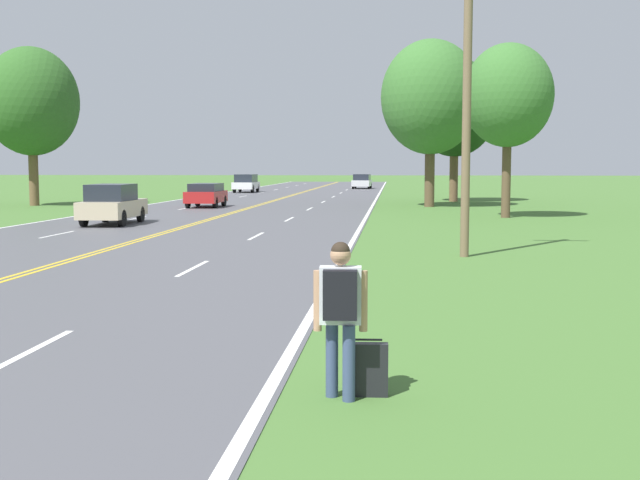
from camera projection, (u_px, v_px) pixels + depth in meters
hitchhiker_person at (340, 304)px, 8.59m from camera, size 0.58×0.42×1.72m
suitcase at (368, 369)px, 8.81m from camera, size 0.44×0.16×0.64m
utility_pole_midground at (467, 76)px, 21.80m from camera, size 1.80×0.24×9.59m
tree_left_verge at (31, 102)px, 49.83m from camera, size 5.85×5.85×9.86m
tree_behind_sign at (455, 108)px, 55.53m from camera, size 5.92×5.92×9.92m
tree_mid_treeline at (508, 96)px, 38.32m from camera, size 4.31×4.31×8.35m
tree_right_cluster at (431, 97)px, 48.40m from camera, size 6.01×6.01×10.10m
car_champagne_sedan_mid_far at (113, 204)px, 34.30m from camera, size 1.98×4.55×1.73m
car_red_hatchback_receding at (206, 194)px, 48.38m from camera, size 1.86×3.79×1.44m
car_white_suv_distant at (246, 183)px, 74.63m from camera, size 1.90×4.40×1.69m
car_silver_van_horizon at (362, 181)px, 86.68m from camera, size 2.10×4.37×1.57m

